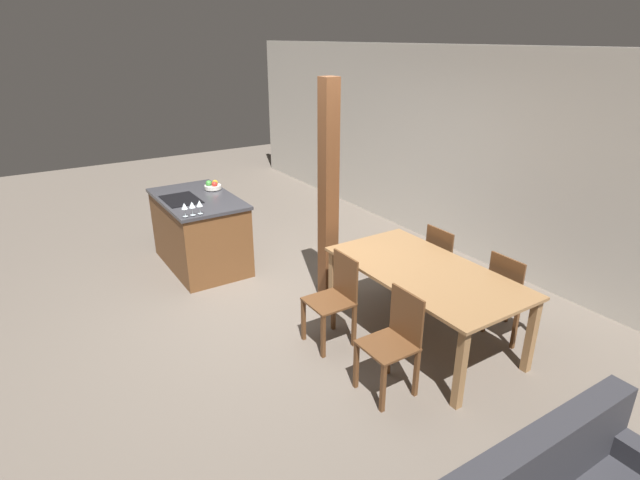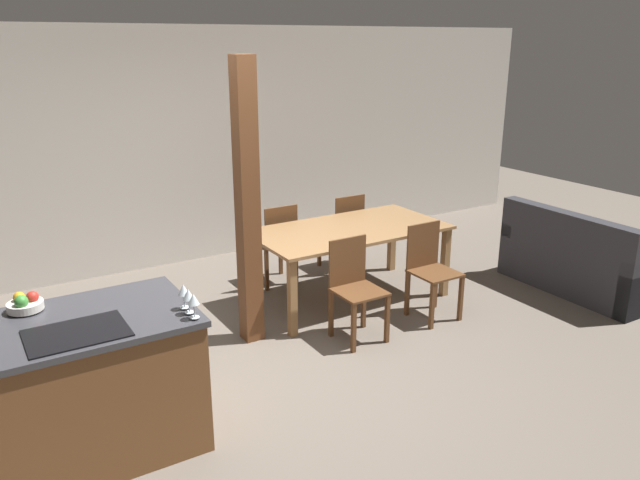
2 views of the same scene
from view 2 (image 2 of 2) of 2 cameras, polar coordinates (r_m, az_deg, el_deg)
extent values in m
plane|color=#665B51|center=(5.14, -4.65, -11.83)|extent=(16.00, 16.00, 0.00)
cube|color=beige|center=(7.28, -15.47, 7.83)|extent=(11.20, 0.08, 2.70)
cube|color=brown|center=(4.28, -21.13, -12.81)|extent=(1.41, 0.84, 0.88)
cube|color=#38383D|center=(4.07, -21.85, -7.17)|extent=(1.45, 0.88, 0.04)
cube|color=black|center=(3.88, -21.36, -7.94)|extent=(0.56, 0.40, 0.01)
cylinder|color=silver|center=(4.31, -25.34, -5.47)|extent=(0.22, 0.22, 0.05)
sphere|color=red|center=(4.30, -24.81, -4.74)|extent=(0.08, 0.08, 0.08)
sphere|color=gold|center=(4.33, -25.80, -4.76)|extent=(0.07, 0.07, 0.07)
sphere|color=#3D8E38|center=(4.25, -25.64, -5.11)|extent=(0.08, 0.08, 0.08)
cylinder|color=silver|center=(3.88, -11.39, -6.94)|extent=(0.06, 0.06, 0.00)
cylinder|color=silver|center=(3.86, -11.43, -6.35)|extent=(0.01, 0.01, 0.08)
cone|color=silver|center=(3.83, -11.50, -5.30)|extent=(0.07, 0.07, 0.07)
cylinder|color=silver|center=(3.95, -11.84, -6.48)|extent=(0.06, 0.06, 0.00)
cylinder|color=silver|center=(3.93, -11.88, -5.89)|extent=(0.01, 0.01, 0.08)
cone|color=silver|center=(3.90, -11.95, -4.86)|extent=(0.07, 0.07, 0.07)
cylinder|color=silver|center=(4.03, -12.26, -6.03)|extent=(0.06, 0.06, 0.00)
cylinder|color=silver|center=(4.01, -12.31, -5.45)|extent=(0.01, 0.01, 0.08)
cone|color=silver|center=(3.98, -12.38, -4.44)|extent=(0.07, 0.07, 0.07)
cube|color=olive|center=(6.19, 2.66, 0.97)|extent=(1.92, 1.02, 0.03)
cube|color=olive|center=(5.53, -2.55, -5.34)|extent=(0.07, 0.07, 0.73)
cube|color=olive|center=(6.52, 11.36, -1.99)|extent=(0.07, 0.07, 0.73)
cube|color=olive|center=(6.26, -6.50, -2.58)|extent=(0.07, 0.07, 0.73)
cube|color=olive|center=(7.15, 6.59, 0.04)|extent=(0.07, 0.07, 0.73)
cube|color=brown|center=(5.43, 3.62, -4.73)|extent=(0.40, 0.40, 0.02)
cube|color=brown|center=(5.50, 2.53, -1.92)|extent=(0.38, 0.02, 0.43)
cube|color=brown|center=(5.30, 3.09, -8.06)|extent=(0.04, 0.04, 0.45)
cube|color=brown|center=(5.49, 6.16, -7.19)|extent=(0.04, 0.04, 0.45)
cube|color=brown|center=(5.57, 1.01, -6.72)|extent=(0.04, 0.04, 0.45)
cube|color=brown|center=(5.75, 4.01, -5.93)|extent=(0.04, 0.04, 0.45)
cube|color=brown|center=(5.94, 10.48, -2.98)|extent=(0.40, 0.40, 0.02)
cube|color=brown|center=(6.00, 9.40, -0.44)|extent=(0.38, 0.02, 0.43)
cube|color=brown|center=(5.80, 10.20, -5.99)|extent=(0.04, 0.04, 0.45)
cube|color=brown|center=(6.02, 12.74, -5.22)|extent=(0.04, 0.04, 0.45)
cube|color=brown|center=(6.04, 7.98, -4.87)|extent=(0.04, 0.04, 0.45)
cube|color=brown|center=(6.26, 10.50, -4.18)|extent=(0.04, 0.04, 0.45)
cube|color=brown|center=(6.73, -4.29, -0.21)|extent=(0.40, 0.40, 0.02)
cube|color=brown|center=(6.51, -3.56, 1.23)|extent=(0.38, 0.02, 0.43)
cube|color=brown|center=(7.03, -3.63, -1.39)|extent=(0.04, 0.04, 0.45)
cube|color=brown|center=(6.89, -6.23, -1.90)|extent=(0.04, 0.04, 0.45)
cube|color=brown|center=(6.74, -2.21, -2.24)|extent=(0.04, 0.04, 0.45)
cube|color=brown|center=(6.59, -4.90, -2.79)|extent=(0.04, 0.04, 0.45)
cube|color=brown|center=(7.15, 1.88, 0.92)|extent=(0.40, 0.40, 0.02)
cube|color=brown|center=(6.94, 2.76, 2.30)|extent=(0.38, 0.02, 0.43)
cube|color=brown|center=(7.45, 2.25, -0.25)|extent=(0.04, 0.04, 0.45)
cube|color=brown|center=(7.27, -0.07, -0.70)|extent=(0.04, 0.04, 0.45)
cube|color=brown|center=(7.18, 3.82, -1.00)|extent=(0.04, 0.04, 0.45)
cube|color=brown|center=(6.99, 1.44, -1.49)|extent=(0.04, 0.04, 0.45)
cube|color=#2D2D33|center=(7.22, 23.09, -2.34)|extent=(0.91, 1.61, 0.45)
cube|color=#2D2D33|center=(6.80, 21.69, 0.55)|extent=(0.17, 1.60, 0.43)
cube|color=#2D2D33|center=(7.61, 18.78, -0.27)|extent=(0.90, 0.15, 0.59)
cube|color=brown|center=(5.24, -6.65, 3.11)|extent=(0.17, 0.17, 2.43)
camera|label=1|loc=(6.61, 44.91, 15.21)|focal=28.00mm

